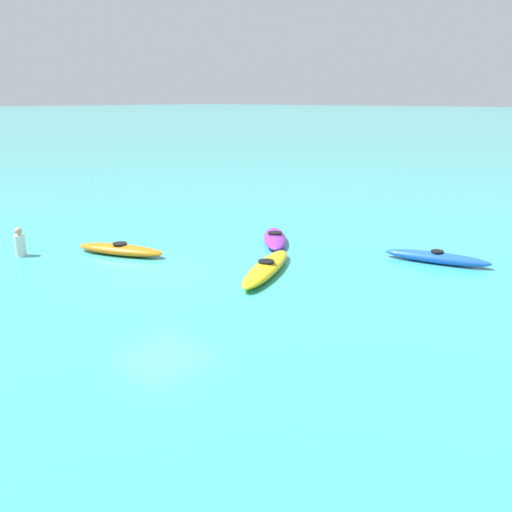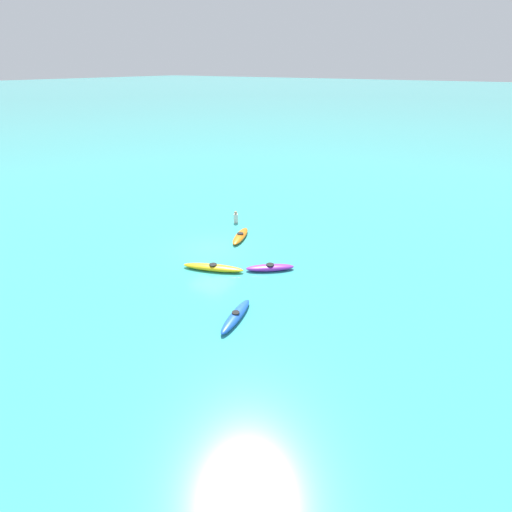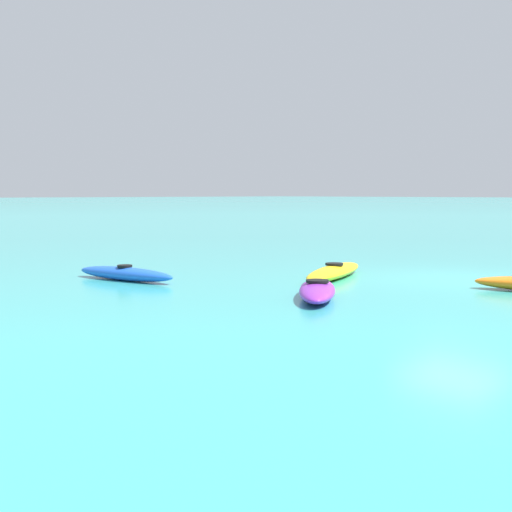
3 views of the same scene
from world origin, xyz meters
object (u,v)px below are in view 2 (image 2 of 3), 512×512
kayak_blue (236,316)px  kayak_yellow (213,267)px  kayak_orange (240,236)px  kayak_purple (270,268)px  person_near_shore (236,218)px

kayak_blue → kayak_yellow: bearing=-38.5°
kayak_blue → kayak_yellow: 5.06m
kayak_orange → kayak_blue: bearing=125.0°
kayak_yellow → kayak_purple: bearing=-145.9°
person_near_shore → kayak_orange: bearing=132.6°
kayak_yellow → kayak_blue: bearing=141.5°
kayak_blue → kayak_yellow: size_ratio=0.86×
kayak_orange → kayak_purple: same height
kayak_blue → person_near_shore: bearing=-53.1°
kayak_purple → person_near_shore: bearing=-38.9°
kayak_orange → kayak_purple: (-4.11, 2.76, 0.00)m
kayak_orange → person_near_shore: 2.99m
kayak_orange → kayak_yellow: size_ratio=0.84×
person_near_shore → kayak_yellow: bearing=117.2°
kayak_yellow → person_near_shore: person_near_shore is taller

